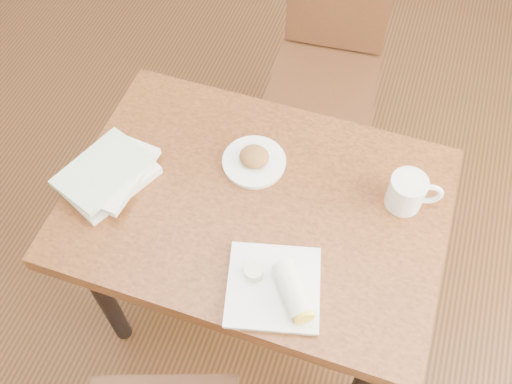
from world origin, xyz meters
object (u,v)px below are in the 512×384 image
(table, at_px, (256,218))
(plate_burrito, at_px, (279,288))
(plate_scone, at_px, (254,160))
(book_stack, at_px, (109,174))
(chair_far, at_px, (330,54))
(coffee_mug, at_px, (408,192))

(table, height_order, plate_burrito, plate_burrito)
(plate_scone, xyz_separation_m, book_stack, (-0.38, -0.19, 0.01))
(chair_far, height_order, plate_burrito, chair_far)
(table, height_order, coffee_mug, coffee_mug)
(plate_scone, bearing_deg, coffee_mug, 1.05)
(plate_scone, distance_m, coffee_mug, 0.46)
(coffee_mug, bearing_deg, plate_scone, -178.95)
(coffee_mug, distance_m, book_stack, 0.86)
(chair_far, distance_m, coffee_mug, 0.87)
(plate_burrito, height_order, book_stack, plate_burrito)
(book_stack, bearing_deg, table, 9.09)
(plate_scone, height_order, coffee_mug, coffee_mug)
(plate_scone, xyz_separation_m, plate_burrito, (0.19, -0.37, 0.01))
(chair_far, relative_size, book_stack, 3.10)
(coffee_mug, bearing_deg, book_stack, -166.34)
(chair_far, xyz_separation_m, plate_burrito, (0.13, -1.12, 0.23))
(plate_burrito, bearing_deg, coffee_mug, 55.72)
(plate_scone, xyz_separation_m, coffee_mug, (0.45, 0.01, 0.04))
(table, relative_size, chair_far, 1.14)
(table, bearing_deg, plate_burrito, -59.32)
(chair_far, height_order, book_stack, chair_far)
(table, height_order, book_stack, book_stack)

